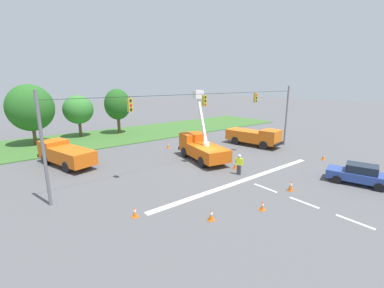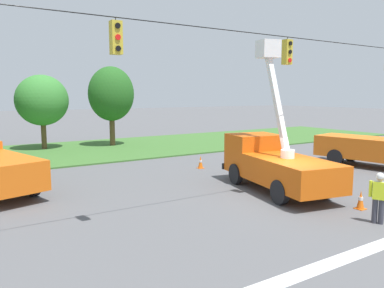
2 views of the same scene
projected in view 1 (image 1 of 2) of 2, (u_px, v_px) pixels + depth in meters
name	position (u px, v px, depth m)	size (l,w,h in m)	color
ground_plane	(205.00, 165.00, 24.14)	(200.00, 200.00, 0.00)	#565659
grass_verge	(125.00, 135.00, 37.89)	(56.00, 12.00, 0.10)	#3D6B2D
lane_markings	(260.00, 186.00, 19.34)	(17.60, 15.25, 0.01)	silver
signal_gantry	(205.00, 118.00, 23.06)	(26.20, 0.33, 7.20)	slate
tree_west	(31.00, 108.00, 30.80)	(5.28, 4.55, 7.39)	brown
tree_centre	(78.00, 110.00, 35.50)	(4.03, 3.54, 5.90)	brown
tree_east	(118.00, 105.00, 37.84)	(3.82, 3.45, 6.68)	brown
utility_truck_bucket_lift	(201.00, 147.00, 25.59)	(3.63, 6.87, 6.85)	#D6560F
utility_truck_support_near	(254.00, 136.00, 31.43)	(3.54, 6.97, 2.17)	orange
utility_truck_support_far	(65.00, 154.00, 23.82)	(3.96, 7.07, 2.13)	orange
sedan_blue	(359.00, 174.00, 19.53)	(2.93, 4.62, 1.56)	#2D4799
road_worker	(239.00, 163.00, 21.46)	(0.39, 0.59, 1.77)	#383842
traffic_cone_foreground_left	(323.00, 156.00, 25.75)	(0.36, 0.36, 0.70)	orange
traffic_cone_foreground_right	(262.00, 206.00, 15.61)	(0.36, 0.36, 0.60)	orange
traffic_cone_mid_left	(135.00, 212.00, 14.81)	(0.36, 0.36, 0.63)	orange
traffic_cone_mid_right	(168.00, 145.00, 30.33)	(0.36, 0.36, 0.76)	orange
traffic_cone_near_bucket	(235.00, 165.00, 23.18)	(0.36, 0.36, 0.73)	orange
traffic_cone_lane_edge_a	(291.00, 185.00, 18.37)	(0.36, 0.36, 0.83)	orange
traffic_cone_lane_edge_b	(211.00, 215.00, 14.43)	(0.36, 0.36, 0.70)	orange
traffic_cone_far_left	(206.00, 138.00, 34.36)	(0.36, 0.36, 0.58)	orange
traffic_cone_far_right	(194.00, 140.00, 33.19)	(0.36, 0.36, 0.74)	orange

